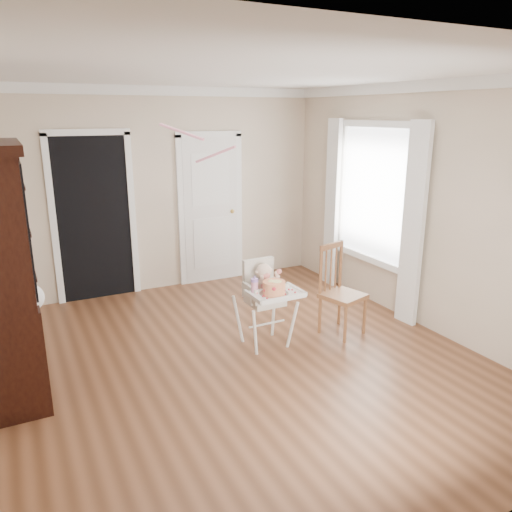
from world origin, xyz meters
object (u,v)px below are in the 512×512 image
sippy_cup (255,285)px  dining_chair (341,293)px  high_chair (265,294)px  cake (274,288)px  china_cabinet (1,274)px

sippy_cup → dining_chair: size_ratio=0.18×
high_chair → dining_chair: (0.89, -0.09, -0.11)m
cake → sippy_cup: (-0.15, 0.14, 0.01)m
cake → china_cabinet: bearing=169.4°
sippy_cup → dining_chair: (1.06, -0.00, -0.26)m
cake → sippy_cup: 0.20m
high_chair → cake: 0.27m
high_chair → china_cabinet: 2.44m
high_chair → sippy_cup: bearing=-152.5°
high_chair → sippy_cup: 0.24m
cake → china_cabinet: size_ratio=0.14×
china_cabinet → cake: bearing=-10.6°
high_chair → dining_chair: size_ratio=0.93×
sippy_cup → china_cabinet: (-2.21, 0.30, 0.35)m
sippy_cup → cake: bearing=-43.0°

